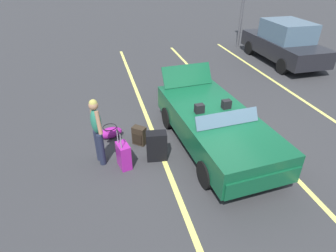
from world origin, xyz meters
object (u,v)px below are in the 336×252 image
Objects in this scene: parked_sedan_near at (284,43)px; duffel_bag at (110,133)px; suitcase_medium_bright at (124,156)px; suitcase_small_carryon at (139,136)px; convertible_car at (219,130)px; traveler_person at (97,129)px; suitcase_large_black at (157,146)px.

duffel_bag is at bearing 118.76° from parked_sedan_near.
duffel_bag is 9.31m from parked_sedan_near.
suitcase_medium_bright reaches higher than suitcase_small_carryon.
suitcase_medium_bright reaches higher than duffel_bag.
suitcase_medium_bright is at bearing 126.14° from parked_sedan_near.
parked_sedan_near is (-4.91, 7.45, 0.64)m from suitcase_small_carryon.
parked_sedan_near reaches higher than convertible_car.
traveler_person reaches higher than suitcase_small_carryon.
suitcase_medium_bright is 0.61× the size of traveler_person.
suitcase_medium_bright is at bearing 9.17° from duffel_bag.
duffel_bag is 0.41× the size of traveler_person.
traveler_person is at bearing -16.51° from duffel_bag.
parked_sedan_near is (-5.75, 7.95, 0.58)m from suitcase_medium_bright.
suitcase_medium_bright is at bearing 10.29° from suitcase_small_carryon.
traveler_person reaches higher than suitcase_medium_bright.
duffel_bag is (-1.21, -1.01, -0.21)m from suitcase_large_black.
convertible_car is 0.96× the size of parked_sedan_near.
suitcase_large_black reaches higher than suitcase_small_carryon.
suitcase_large_black reaches higher than duffel_bag.
convertible_car is 5.83× the size of suitcase_large_black.
suitcase_small_carryon is at bearing -116.41° from convertible_car.
parked_sedan_near is at bearing 15.82° from traveler_person.
parked_sedan_near is at bearing 131.61° from convertible_car.
suitcase_large_black is 0.81m from suitcase_medium_bright.
parked_sedan_near reaches higher than suitcase_large_black.
suitcase_small_carryon is 0.73× the size of duffel_bag.
suitcase_small_carryon is at bearing 9.96° from traveler_person.
suitcase_small_carryon is (-0.77, -1.86, -0.34)m from convertible_car.
suitcase_large_black is 9.12m from parked_sedan_near.
duffel_bag is at bearing 47.49° from suitcase_large_black.
suitcase_large_black is 0.45× the size of traveler_person.
parked_sedan_near is at bearing -44.06° from suitcase_large_black.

